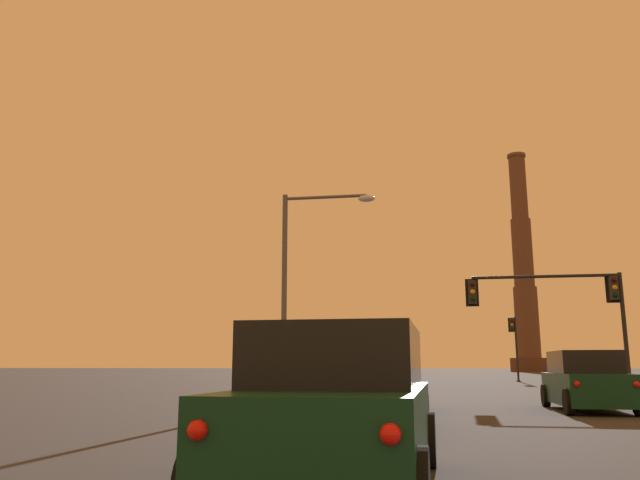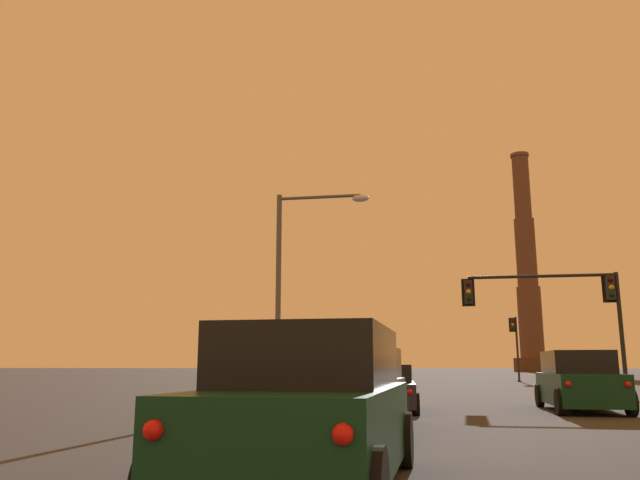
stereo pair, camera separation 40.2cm
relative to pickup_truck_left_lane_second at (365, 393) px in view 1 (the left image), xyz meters
The scene contains 8 objects.
pickup_truck_left_lane_second is the anchor object (origin of this frame).
suv_right_lane_front 9.48m from the pickup_truck_left_lane_second, 47.96° to the left, with size 2.17×4.93×1.86m.
suv_left_lane_third 6.80m from the pickup_truck_left_lane_second, 86.99° to the right, with size 2.23×4.95×1.86m.
sedan_left_lane_front 6.29m from the pickup_truck_left_lane_second, 86.93° to the left, with size 2.18×4.77×1.43m.
traffic_light_overhead_right 16.57m from the pickup_truck_left_lane_second, 62.33° to the left, with size 6.76×0.50×5.37m.
traffic_light_far_right 44.42m from the pickup_truck_left_lane_second, 77.99° to the left, with size 0.78×0.50×5.60m.
street_lamp 9.88m from the pickup_truck_left_lane_second, 110.50° to the left, with size 3.55×0.36×7.84m.
smokestack 130.62m from the pickup_truck_left_lane_second, 79.52° to the left, with size 8.06×8.06×48.72m.
Camera 1 is at (-1.93, 0.44, 1.41)m, focal length 35.00 mm.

